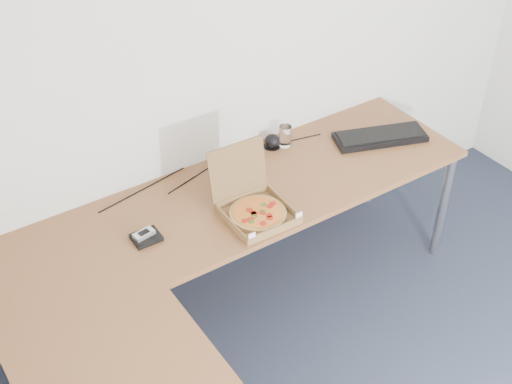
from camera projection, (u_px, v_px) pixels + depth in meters
desk at (223, 280)px, 2.94m from camera, size 2.50×2.20×0.73m
pizza_box at (256, 209)px, 3.22m from camera, size 0.30×0.35×0.30m
drinking_glass at (285, 136)px, 3.68m from camera, size 0.07×0.07×0.12m
keyboard at (380, 137)px, 3.75m from camera, size 0.53×0.34×0.03m
wallet at (146, 237)px, 3.10m from camera, size 0.13×0.11×0.02m
phone at (144, 234)px, 3.09m from camera, size 0.10×0.06×0.02m
dome_speaker at (272, 140)px, 3.68m from camera, size 0.09×0.09×0.08m
cable_bundle at (209, 168)px, 3.55m from camera, size 0.63×0.13×0.01m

